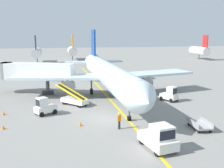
# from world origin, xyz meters

# --- Properties ---
(ground_plane) EXTENTS (300.00, 300.00, 0.00)m
(ground_plane) POSITION_xyz_m (0.00, 0.00, 0.00)
(ground_plane) COLOR gray
(taxi_line_yellow) EXTENTS (1.13, 80.00, 0.01)m
(taxi_line_yellow) POSITION_xyz_m (1.56, 5.00, 0.00)
(taxi_line_yellow) COLOR yellow
(taxi_line_yellow) RESTS_ON ground
(airliner) EXTENTS (28.61, 35.23, 10.10)m
(airliner) POSITION_xyz_m (1.56, 10.97, 3.42)
(airliner) COLOR silver
(airliner) RESTS_ON ground
(jet_bridge) EXTENTS (12.95, 7.13, 4.85)m
(jet_bridge) POSITION_xyz_m (-10.23, 15.12, 3.54)
(jet_bridge) COLOR silver
(jet_bridge) RESTS_ON ground
(pushback_tug) EXTENTS (2.52, 3.88, 2.20)m
(pushback_tug) POSITION_xyz_m (2.10, -8.58, 0.99)
(pushback_tug) COLOR silver
(pushback_tug) RESTS_ON ground
(baggage_tug_near_wing) EXTENTS (2.32, 2.73, 2.10)m
(baggage_tug_near_wing) POSITION_xyz_m (9.58, 6.01, 0.93)
(baggage_tug_near_wing) COLOR silver
(baggage_tug_near_wing) RESTS_ON ground
(baggage_tug_by_cargo_door) EXTENTS (2.73, 2.33, 2.10)m
(baggage_tug_by_cargo_door) POSITION_xyz_m (-7.43, 3.07, 0.93)
(baggage_tug_by_cargo_door) COLOR silver
(baggage_tug_by_cargo_door) RESTS_ON ground
(belt_loader_forward_hold) EXTENTS (4.32, 4.51, 2.59)m
(belt_loader_forward_hold) POSITION_xyz_m (-3.76, 6.81, 0.78)
(belt_loader_forward_hold) COLOR silver
(belt_loader_forward_hold) RESTS_ON ground
(baggage_cart_empty_trailing) EXTENTS (1.71, 3.80, 0.94)m
(baggage_cart_empty_trailing) POSITION_xyz_m (7.82, -5.00, 0.47)
(baggage_cart_empty_trailing) COLOR #A5A5A8
(baggage_cart_empty_trailing) RESTS_ON ground
(ground_crew_marshaller) EXTENTS (0.36, 0.24, 1.70)m
(ground_crew_marshaller) POSITION_xyz_m (0.02, -3.32, 0.91)
(ground_crew_marshaller) COLOR #26262D
(ground_crew_marshaller) RESTS_ON ground
(safety_cone_nose_left) EXTENTS (0.36, 0.36, 0.44)m
(safety_cone_nose_left) POSITION_xyz_m (-11.30, -1.00, 0.22)
(safety_cone_nose_left) COLOR orange
(safety_cone_nose_left) RESTS_ON ground
(safety_cone_nose_right) EXTENTS (0.36, 0.36, 0.44)m
(safety_cone_nose_right) POSITION_xyz_m (-7.00, 7.49, 0.22)
(safety_cone_nose_right) COLOR orange
(safety_cone_nose_right) RESTS_ON ground
(safety_cone_wingtip_left) EXTENTS (0.36, 0.36, 0.44)m
(safety_cone_wingtip_left) POSITION_xyz_m (-3.70, -1.67, 0.22)
(safety_cone_wingtip_left) COLOR orange
(safety_cone_wingtip_left) RESTS_ON ground
(safety_cone_wingtip_right) EXTENTS (0.36, 0.36, 0.44)m
(safety_cone_wingtip_right) POSITION_xyz_m (-12.12, 3.93, 0.22)
(safety_cone_wingtip_right) COLOR orange
(safety_cone_wingtip_right) RESTS_ON ground
(distant_aircraft_mid_left) EXTENTS (3.00, 10.10, 8.80)m
(distant_aircraft_mid_left) POSITION_xyz_m (-11.91, 62.66, 3.22)
(distant_aircraft_mid_left) COLOR silver
(distant_aircraft_mid_left) RESTS_ON ground
(distant_aircraft_mid_right) EXTENTS (3.00, 10.10, 8.80)m
(distant_aircraft_mid_right) POSITION_xyz_m (-0.00, 69.15, 3.22)
(distant_aircraft_mid_right) COLOR silver
(distant_aircraft_mid_right) RESTS_ON ground
(distant_aircraft_far_right) EXTENTS (3.00, 10.10, 8.80)m
(distant_aircraft_far_right) POSITION_xyz_m (45.25, 60.33, 3.22)
(distant_aircraft_far_right) COLOR silver
(distant_aircraft_far_right) RESTS_ON ground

